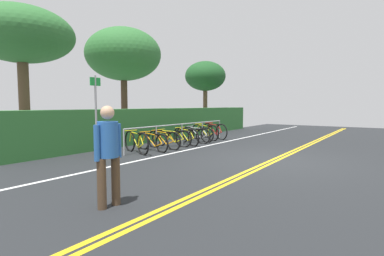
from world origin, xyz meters
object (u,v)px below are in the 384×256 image
object	(u,v)px
bicycle_0	(136,142)
bicycle_7	(205,132)
bicycle_8	(214,131)
tree_far_right	(205,77)
bicycle_1	(152,142)
sign_post_near	(96,110)
bicycle_2	(164,140)
tree_near_left	(21,36)
pedestrian	(108,150)
bicycle_6	(198,134)
bike_rack	(182,129)
tree_mid	(123,55)
bicycle_3	(171,138)
bicycle_5	(193,135)
bicycle_4	(186,137)

from	to	relation	value
bicycle_0	bicycle_7	world-z (taller)	bicycle_0
bicycle_8	tree_far_right	size ratio (longest dim) A/B	0.38
bicycle_1	sign_post_near	distance (m)	2.42
bicycle_1	bicycle_2	distance (m)	0.61
bicycle_7	tree_near_left	size ratio (longest dim) A/B	0.36
pedestrian	tree_near_left	size ratio (longest dim) A/B	0.32
bicycle_6	bike_rack	bearing A→B (deg)	-176.71
tree_mid	bicycle_3	bearing A→B (deg)	-104.98
bicycle_1	tree_far_right	size ratio (longest dim) A/B	0.39
bicycle_0	sign_post_near	distance (m)	1.84
bicycle_6	bicycle_8	bearing A→B (deg)	-3.20
bicycle_3	bicycle_5	size ratio (longest dim) A/B	1.02
pedestrian	bicycle_1	bearing A→B (deg)	35.47
bicycle_0	pedestrian	distance (m)	5.30
bicycle_0	pedestrian	size ratio (longest dim) A/B	1.04
pedestrian	bicycle_8	bearing A→B (deg)	20.47
bicycle_5	tree_far_right	distance (m)	7.14
bicycle_2	bicycle_6	size ratio (longest dim) A/B	0.99
bike_rack	bicycle_2	world-z (taller)	bike_rack
bike_rack	bicycle_7	distance (m)	1.97
bicycle_7	tree_mid	size ratio (longest dim) A/B	0.33
bicycle_0	bicycle_7	xyz separation A→B (m)	(4.48, 0.10, -0.00)
bicycle_3	tree_mid	bearing A→B (deg)	75.02
bicycle_3	bicycle_4	size ratio (longest dim) A/B	1.00
bicycle_4	bicycle_7	size ratio (longest dim) A/B	0.96
tree_near_left	tree_mid	bearing A→B (deg)	3.03
bicycle_4	tree_far_right	size ratio (longest dim) A/B	0.39
bicycle_0	tree_mid	world-z (taller)	tree_mid
bicycle_6	tree_mid	size ratio (longest dim) A/B	0.32
bicycle_2	tree_mid	distance (m)	5.57
bicycle_1	bicycle_6	size ratio (longest dim) A/B	1.00
bicycle_4	tree_near_left	size ratio (longest dim) A/B	0.34
pedestrian	tree_far_right	size ratio (longest dim) A/B	0.37
bicycle_8	pedestrian	distance (m)	9.76
bicycle_6	tree_near_left	world-z (taller)	tree_near_left
bicycle_6	sign_post_near	world-z (taller)	sign_post_near
bicycle_2	pedestrian	bearing A→B (deg)	-147.85
bicycle_2	bicycle_3	size ratio (longest dim) A/B	1.00
bicycle_5	tree_mid	size ratio (longest dim) A/B	0.31
bike_rack	bicycle_0	distance (m)	2.55
bicycle_2	bicycle_4	size ratio (longest dim) A/B	1.00
bicycle_2	bicycle_7	bearing A→B (deg)	4.25
bicycle_7	sign_post_near	distance (m)	6.04
bicycle_7	bicycle_2	bearing A→B (deg)	-175.75
bicycle_3	bicycle_4	bearing A→B (deg)	-15.89
bicycle_0	bicycle_6	distance (m)	3.79
tree_mid	tree_far_right	size ratio (longest dim) A/B	1.21
tree_near_left	tree_far_right	distance (m)	10.89
tree_mid	bicycle_4	bearing A→B (deg)	-94.49
tree_near_left	bicycle_7	bearing A→B (deg)	-27.79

